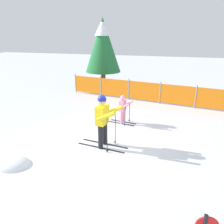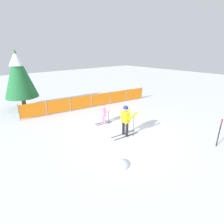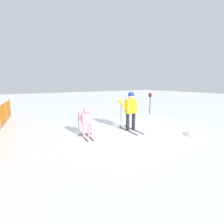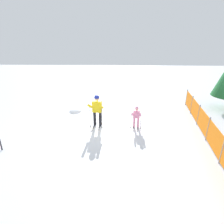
% 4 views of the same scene
% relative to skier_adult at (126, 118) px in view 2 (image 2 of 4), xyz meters
% --- Properties ---
extents(ground_plane, '(60.00, 60.00, 0.00)m').
position_rel_skier_adult_xyz_m(ground_plane, '(0.14, 0.10, -1.02)').
color(ground_plane, white).
extents(skier_adult, '(1.63, 0.77, 1.69)m').
position_rel_skier_adult_xyz_m(skier_adult, '(0.00, 0.00, 0.00)').
color(skier_adult, black).
rests_on(skier_adult, ground_plane).
extents(skier_child, '(1.12, 0.55, 1.16)m').
position_rel_skier_adult_xyz_m(skier_child, '(0.13, 2.04, -0.33)').
color(skier_child, black).
rests_on(skier_child, ground_plane).
extents(safety_fence, '(10.23, 1.73, 1.13)m').
position_rel_skier_adult_xyz_m(safety_fence, '(1.32, 5.13, -0.45)').
color(safety_fence, gray).
rests_on(safety_fence, ground_plane).
extents(conifer_far, '(2.37, 2.37, 4.41)m').
position_rel_skier_adult_xyz_m(conifer_far, '(-2.82, 8.38, 1.71)').
color(conifer_far, '#4C3823').
rests_on(conifer_far, ground_plane).
extents(trail_marker, '(0.28, 0.06, 1.41)m').
position_rel_skier_adult_xyz_m(trail_marker, '(2.52, -3.66, -0.15)').
color(trail_marker, black).
rests_on(trail_marker, ground_plane).
extents(snow_mound, '(0.95, 0.81, 0.38)m').
position_rel_skier_adult_xyz_m(snow_mound, '(-2.09, -1.70, -1.02)').
color(snow_mound, white).
rests_on(snow_mound, ground_plane).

